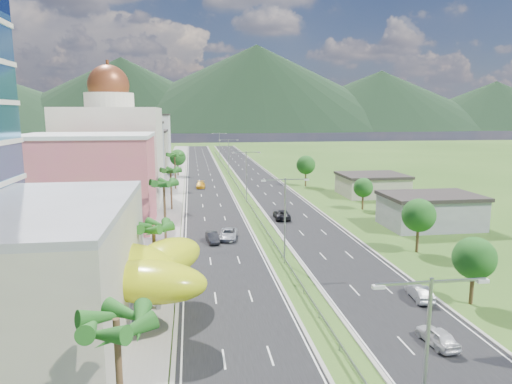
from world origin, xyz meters
name	(u,v)px	position (x,y,z in m)	size (l,w,h in m)	color
ground	(303,293)	(0.00, 0.00, 0.00)	(500.00, 500.00, 0.00)	#2D5119
road_left	(205,177)	(-7.50, 90.00, 0.02)	(11.00, 260.00, 0.04)	black
road_right	(255,176)	(7.50, 90.00, 0.02)	(11.00, 260.00, 0.04)	black
sidewalk_left	(173,178)	(-17.00, 90.00, 0.06)	(7.00, 260.00, 0.12)	gray
median_guardrail	(236,184)	(0.00, 71.99, 0.62)	(0.10, 216.06, 0.76)	gray
streetlight_median_a	(426,358)	(0.00, -25.00, 6.75)	(6.04, 0.25, 11.00)	gray
streetlight_median_b	(285,211)	(0.00, 10.00, 6.75)	(6.04, 0.25, 11.00)	gray
streetlight_median_c	(246,171)	(0.00, 50.00, 6.75)	(6.04, 0.25, 11.00)	gray
streetlight_median_d	(229,153)	(0.00, 95.00, 6.75)	(6.04, 0.25, 11.00)	gray
streetlight_median_e	(219,143)	(0.00, 140.00, 6.75)	(6.04, 0.25, 11.00)	gray
lime_canopy	(98,270)	(-20.00, -4.00, 4.99)	(18.00, 15.00, 7.40)	#B4C012
pink_shophouse	(90,184)	(-28.00, 32.00, 7.50)	(20.00, 15.00, 15.00)	#D95971
domed_building	(112,149)	(-28.00, 55.00, 11.35)	(20.00, 20.00, 28.70)	beige
midrise_grey	(132,154)	(-27.00, 80.00, 8.00)	(16.00, 15.00, 16.00)	gray
midrise_beige	(141,153)	(-27.00, 102.00, 6.50)	(16.00, 15.00, 13.00)	#A19984
midrise_white	(147,141)	(-27.00, 125.00, 9.00)	(16.00, 15.00, 18.00)	silver
shed_near	(430,212)	(28.00, 25.00, 2.50)	(15.00, 10.00, 5.00)	gray
shed_far	(372,186)	(30.00, 55.00, 2.20)	(14.00, 12.00, 4.40)	#A19984
palm_tree_a	(117,328)	(-15.50, -22.00, 8.02)	(3.60, 3.60, 9.10)	#47301C
palm_tree_b	(154,229)	(-15.50, 2.00, 7.06)	(3.60, 3.60, 8.10)	#47301C
palm_tree_c	(164,186)	(-15.50, 22.00, 8.50)	(3.60, 3.60, 9.60)	#47301C
palm_tree_d	(171,172)	(-15.50, 45.00, 7.54)	(3.60, 3.60, 8.60)	#47301C
palm_tree_e	(175,156)	(-15.50, 70.00, 8.31)	(3.60, 3.60, 9.40)	#47301C
leafy_tree_lfar	(178,158)	(-15.50, 95.00, 5.58)	(4.90, 4.90, 8.05)	#47301C
leafy_tree_ra	(474,258)	(16.00, -5.00, 4.78)	(4.20, 4.20, 6.90)	#47301C
leafy_tree_rb	(419,215)	(19.00, 12.00, 5.18)	(4.55, 4.55, 7.47)	#47301C
leafy_tree_rc	(363,188)	(22.00, 40.00, 4.37)	(3.85, 3.85, 6.33)	#47301C
leafy_tree_rd	(306,165)	(18.00, 70.00, 5.58)	(4.90, 4.90, 8.05)	#47301C
mountain_ridge	(257,130)	(60.00, 450.00, 0.00)	(860.00, 140.00, 90.00)	black
car_dark_left	(212,237)	(-8.64, 20.68, 0.78)	(1.56, 4.47, 1.47)	black
car_silver_mid_left	(228,234)	(-6.17, 22.18, 0.81)	(2.54, 5.52, 1.53)	#A5A7AD
car_yellow_far_left	(201,185)	(-9.22, 70.92, 0.81)	(2.16, 5.30, 1.54)	gold
car_white_near_right	(437,336)	(8.27, -12.26, 0.78)	(1.76, 4.37, 1.49)	silver
car_silver_right	(420,292)	(11.40, -3.31, 0.78)	(1.56, 4.46, 1.47)	#9A9CA1
car_dark_far_right	(282,214)	(4.47, 34.13, 0.85)	(2.69, 5.83, 1.62)	black
motorcycle	(186,294)	(-12.30, 0.11, 0.60)	(0.53, 1.75, 1.12)	black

